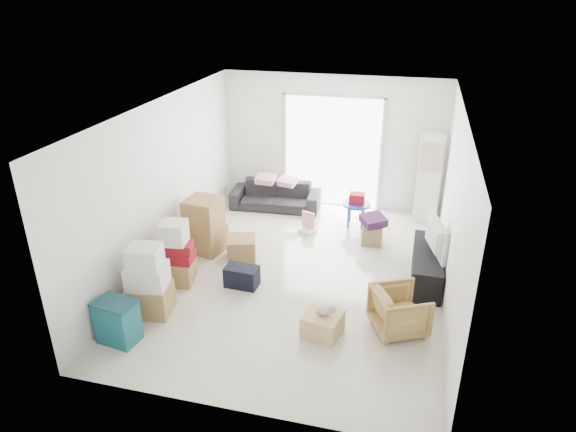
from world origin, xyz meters
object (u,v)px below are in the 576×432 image
(ac_tower, at_px, (429,178))
(tv_console, at_px, (427,266))
(sofa, at_px, (276,192))
(kids_table, at_px, (357,203))
(storage_bins, at_px, (117,321))
(ottoman, at_px, (372,234))
(television, at_px, (429,248))
(wood_crate, at_px, (323,324))
(armchair, at_px, (400,309))

(ac_tower, height_order, tv_console, ac_tower)
(sofa, xyz_separation_m, kids_table, (1.73, -0.43, 0.11))
(storage_bins, distance_m, ottoman, 4.65)
(tv_console, bearing_deg, television, 90.00)
(tv_console, relative_size, wood_crate, 3.17)
(tv_console, bearing_deg, ac_tower, 91.24)
(ottoman, relative_size, kids_table, 0.54)
(television, bearing_deg, ac_tower, -13.60)
(ottoman, relative_size, wood_crate, 0.75)
(ac_tower, height_order, kids_table, ac_tower)
(ac_tower, distance_m, sofa, 3.07)
(tv_console, relative_size, storage_bins, 2.47)
(wood_crate, bearing_deg, storage_bins, -162.87)
(sofa, relative_size, kids_table, 2.79)
(sofa, distance_m, armchair, 4.50)
(armchair, bearing_deg, tv_console, -39.93)
(armchair, bearing_deg, ac_tower, -30.71)
(television, distance_m, kids_table, 2.19)
(ac_tower, distance_m, television, 2.33)
(ac_tower, height_order, armchair, ac_tower)
(ac_tower, xyz_separation_m, tv_console, (0.05, -2.31, -0.63))
(ottoman, height_order, wood_crate, ottoman)
(storage_bins, bearing_deg, wood_crate, 17.13)
(television, height_order, sofa, sofa)
(wood_crate, bearing_deg, kids_table, 90.18)
(television, height_order, ottoman, television)
(tv_console, height_order, kids_table, kids_table)
(television, bearing_deg, kids_table, 22.95)
(armchair, height_order, ottoman, armchair)
(sofa, distance_m, storage_bins, 4.79)
(storage_bins, height_order, kids_table, kids_table)
(sofa, bearing_deg, television, -38.35)
(armchair, bearing_deg, storage_bins, 81.61)
(storage_bins, bearing_deg, tv_console, 33.30)
(kids_table, bearing_deg, ac_tower, 24.04)
(armchair, xyz_separation_m, ottoman, (-0.60, 2.47, -0.16))
(ottoman, xyz_separation_m, kids_table, (-0.39, 0.70, 0.29))
(tv_console, relative_size, kids_table, 2.28)
(kids_table, distance_m, wood_crate, 3.51)
(armchair, height_order, kids_table, armchair)
(storage_bins, relative_size, wood_crate, 1.28)
(television, xyz_separation_m, kids_table, (-1.34, 1.73, -0.09))
(wood_crate, bearing_deg, sofa, 113.93)
(ac_tower, xyz_separation_m, storage_bins, (-3.85, -4.87, -0.57))
(ac_tower, bearing_deg, sofa, -177.16)
(kids_table, relative_size, wood_crate, 1.39)
(ac_tower, relative_size, storage_bins, 2.88)
(television, distance_m, sofa, 3.76)
(ac_tower, relative_size, television, 1.83)
(tv_console, bearing_deg, wood_crate, -126.93)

